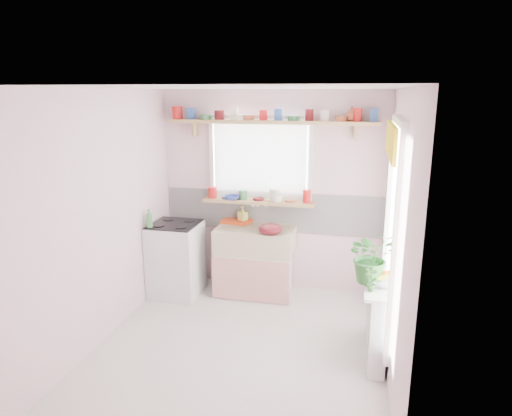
# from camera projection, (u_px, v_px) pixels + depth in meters

# --- Properties ---
(room) EXTENTS (3.20, 3.20, 3.20)m
(room) POSITION_uv_depth(u_px,v_px,m) (320.00, 198.00, 4.85)
(room) COLOR silver
(room) RESTS_ON ground
(sink_unit) EXTENTS (0.95, 0.65, 1.11)m
(sink_unit) POSITION_uv_depth(u_px,v_px,m) (255.00, 260.00, 5.67)
(sink_unit) COLOR white
(sink_unit) RESTS_ON ground
(cooker) EXTENTS (0.58, 0.58, 0.93)m
(cooker) POSITION_uv_depth(u_px,v_px,m) (176.00, 259.00, 5.65)
(cooker) COLOR white
(cooker) RESTS_ON ground
(radiator_ledge) EXTENTS (0.22, 0.95, 0.78)m
(radiator_ledge) POSITION_uv_depth(u_px,v_px,m) (377.00, 316.00, 4.33)
(radiator_ledge) COLOR white
(radiator_ledge) RESTS_ON ground
(windowsill) EXTENTS (1.40, 0.22, 0.04)m
(windowsill) POSITION_uv_depth(u_px,v_px,m) (259.00, 202.00, 5.68)
(windowsill) COLOR tan
(windowsill) RESTS_ON room
(pine_shelf) EXTENTS (2.52, 0.24, 0.04)m
(pine_shelf) POSITION_uv_depth(u_px,v_px,m) (271.00, 122.00, 5.39)
(pine_shelf) COLOR tan
(pine_shelf) RESTS_ON room
(shelf_crockery) EXTENTS (2.47, 0.11, 0.12)m
(shelf_crockery) POSITION_uv_depth(u_px,v_px,m) (271.00, 116.00, 5.37)
(shelf_crockery) COLOR red
(shelf_crockery) RESTS_ON pine_shelf
(sill_crockery) EXTENTS (1.35, 0.11, 0.12)m
(sill_crockery) POSITION_uv_depth(u_px,v_px,m) (257.00, 196.00, 5.66)
(sill_crockery) COLOR red
(sill_crockery) RESTS_ON windowsill
(dish_tray) EXTENTS (0.40, 0.33, 0.04)m
(dish_tray) POSITION_uv_depth(u_px,v_px,m) (237.00, 221.00, 5.82)
(dish_tray) COLOR #DF4213
(dish_tray) RESTS_ON sink_unit
(colander) EXTENTS (0.33, 0.33, 0.13)m
(colander) POSITION_uv_depth(u_px,v_px,m) (270.00, 229.00, 5.32)
(colander) COLOR #590F17
(colander) RESTS_ON sink_unit
(jade_plant) EXTENTS (0.56, 0.53, 0.50)m
(jade_plant) POSITION_uv_depth(u_px,v_px,m) (372.00, 256.00, 4.12)
(jade_plant) COLOR #2E6E2C
(jade_plant) RESTS_ON radiator_ledge
(fruit_bowl) EXTENTS (0.32, 0.32, 0.08)m
(fruit_bowl) POSITION_uv_depth(u_px,v_px,m) (384.00, 281.00, 4.10)
(fruit_bowl) COLOR silver
(fruit_bowl) RESTS_ON radiator_ledge
(herb_pot) EXTENTS (0.14, 0.12, 0.23)m
(herb_pot) POSITION_uv_depth(u_px,v_px,m) (371.00, 279.00, 3.95)
(herb_pot) COLOR #3C702D
(herb_pot) RESTS_ON radiator_ledge
(soap_bottle_sink) EXTENTS (0.13, 0.13, 0.22)m
(soap_bottle_sink) POSITION_uv_depth(u_px,v_px,m) (243.00, 214.00, 5.79)
(soap_bottle_sink) COLOR #D7D860
(soap_bottle_sink) RESTS_ON sink_unit
(sill_cup) EXTENTS (0.14, 0.14, 0.11)m
(sill_cup) POSITION_uv_depth(u_px,v_px,m) (277.00, 198.00, 5.55)
(sill_cup) COLOR silver
(sill_cup) RESTS_ON windowsill
(sill_bowl) EXTENTS (0.18, 0.18, 0.05)m
(sill_bowl) POSITION_uv_depth(u_px,v_px,m) (232.00, 198.00, 5.68)
(sill_bowl) COLOR #3345A6
(sill_bowl) RESTS_ON windowsill
(shelf_vase) EXTENTS (0.21, 0.21, 0.16)m
(shelf_vase) POSITION_uv_depth(u_px,v_px,m) (352.00, 114.00, 5.22)
(shelf_vase) COLOR #A44F32
(shelf_vase) RESTS_ON pine_shelf
(cooker_bottle) EXTENTS (0.10, 0.10, 0.22)m
(cooker_bottle) POSITION_uv_depth(u_px,v_px,m) (149.00, 218.00, 5.35)
(cooker_bottle) COLOR #458B49
(cooker_bottle) RESTS_ON cooker
(fruit) EXTENTS (0.20, 0.14, 0.10)m
(fruit) POSITION_uv_depth(u_px,v_px,m) (385.00, 274.00, 4.09)
(fruit) COLOR #F35C14
(fruit) RESTS_ON fruit_bowl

